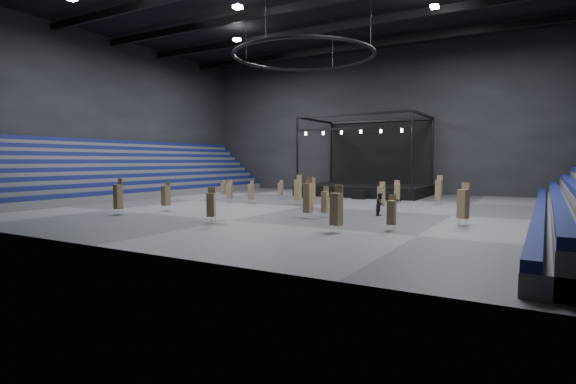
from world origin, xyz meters
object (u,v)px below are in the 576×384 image
Objects in this scene: chair_stack_0 at (325,202)px; chair_stack_6 at (298,189)px; chair_stack_15 at (439,189)px; chair_stack_4 at (392,212)px; chair_stack_11 at (397,191)px; chair_stack_14 at (211,204)px; chair_stack_8 at (118,196)px; chair_stack_5 at (229,191)px; chair_stack_9 at (463,203)px; flight_case_left at (304,194)px; man_center at (211,199)px; chair_stack_10 at (223,188)px; chair_stack_13 at (281,189)px; crew_member at (380,204)px; chair_stack_12 at (381,195)px; chair_stack_3 at (166,195)px; chair_stack_2 at (336,208)px; flight_case_mid at (359,195)px; flight_case_right at (394,197)px; chair_stack_1 at (251,191)px; stage at (368,182)px; chair_stack_7 at (312,193)px; chair_stack_16 at (308,197)px.

chair_stack_0 is 0.81× the size of chair_stack_6.
chair_stack_15 reaches higher than chair_stack_0.
chair_stack_15 is at bearing 91.50° from chair_stack_4.
chair_stack_14 reaches higher than chair_stack_11.
chair_stack_14 is (8.90, -0.00, -0.17)m from chair_stack_8.
chair_stack_9 is at bearing -31.10° from chair_stack_5.
flight_case_left is 0.57× the size of man_center.
chair_stack_13 reaches higher than chair_stack_10.
chair_stack_11 is at bearing 11.52° from crew_member.
chair_stack_12 reaches higher than flight_case_left.
crew_member is (8.32, 9.08, -0.37)m from chair_stack_14.
chair_stack_12 is at bearing 2.24° from chair_stack_6.
chair_stack_3 is 1.14× the size of chair_stack_4.
chair_stack_12 is at bearing 109.72° from chair_stack_4.
chair_stack_2 is 0.98× the size of chair_stack_6.
flight_case_mid is 3.83m from flight_case_right.
chair_stack_12 is at bearing 44.66° from chair_stack_8.
chair_stack_10 is (-6.42, 3.98, -0.13)m from chair_stack_1.
chair_stack_2 is at bearing -57.94° from flight_case_left.
stage reaches higher than chair_stack_0.
chair_stack_3 is 21.01m from chair_stack_11.
chair_stack_0 is 13.12m from chair_stack_3.
chair_stack_1 is at bearing 168.82° from chair_stack_7.
stage is at bearing 83.13° from chair_stack_1.
chair_stack_9 is (12.56, -4.01, 0.06)m from chair_stack_7.
chair_stack_7 reaches higher than chair_stack_0.
chair_stack_16 reaches higher than chair_stack_6.
chair_stack_0 is at bearing -16.93° from chair_stack_1.
chair_stack_9 reaches higher than flight_case_left.
flight_case_mid is 0.73× the size of chair_stack_10.
chair_stack_16 reaches higher than chair_stack_1.
man_center is at bearing 106.28° from chair_stack_14.
stage is 6.72× the size of chair_stack_4.
flight_case_right is 19.63m from chair_stack_4.
crew_member is (3.06, 2.98, -0.30)m from chair_stack_0.
chair_stack_11 is (4.83, -2.72, 0.72)m from flight_case_mid.
stage is 28.23m from chair_stack_14.
chair_stack_2 is 18.90m from chair_stack_11.
chair_stack_10 reaches higher than crew_member.
crew_member is at bearing 103.40° from chair_stack_2.
chair_stack_12 reaches higher than chair_stack_1.
chair_stack_10 reaches higher than flight_case_left.
chair_stack_3 is 11.90m from chair_stack_6.
chair_stack_16 is (2.68, -5.81, 0.17)m from chair_stack_7.
chair_stack_11 is 1.31× the size of crew_member.
chair_stack_2 is 19.85m from chair_stack_15.
chair_stack_13 is (1.93, 14.67, -0.21)m from chair_stack_3.
chair_stack_0 is 1.11× the size of man_center.
chair_stack_2 is 1.60× the size of crew_member.
chair_stack_1 is 7.55m from chair_stack_7.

